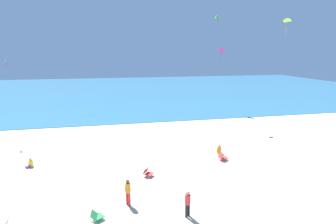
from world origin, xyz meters
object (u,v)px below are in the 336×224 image
object	(u,v)px
beach_chair_far_right	(148,172)
person_0	(188,202)
beach_chair_mid_beach	(222,157)
kite_teal	(6,60)
person_1	(30,163)
beach_chair_far_left	(96,216)
person_4	(128,190)
person_3	(219,150)
kite_lime	(287,20)
kite_green	(217,19)
kite_magenta	(221,51)

from	to	relation	value
beach_chair_far_right	person_0	size ratio (longest dim) A/B	0.56
beach_chair_mid_beach	kite_teal	world-z (taller)	kite_teal
beach_chair_far_right	person_1	xyz separation A→B (m)	(-8.25, 3.35, -0.01)
beach_chair_far_left	person_0	xyz separation A→B (m)	(4.56, -0.64, 0.56)
beach_chair_far_left	kite_teal	distance (m)	19.60
person_1	person_4	distance (m)	9.46
beach_chair_far_right	person_3	xyz separation A→B (m)	(6.42, 2.98, 0.02)
person_0	beach_chair_far_right	bearing A→B (deg)	170.81
beach_chair_far_left	person_1	world-z (taller)	person_1
person_1	kite_lime	world-z (taller)	kite_lime
beach_chair_far_left	beach_chair_mid_beach	size ratio (longest dim) A/B	1.07
beach_chair_mid_beach	kite_green	bearing A→B (deg)	68.52
beach_chair_far_left	kite_lime	xyz separation A→B (m)	(14.24, 6.46, 10.41)
beach_chair_mid_beach	person_4	xyz separation A→B (m)	(-7.64, -4.84, 0.57)
beach_chair_far_right	kite_green	size ratio (longest dim) A/B	0.61
person_3	kite_teal	bearing A→B (deg)	76.26
person_0	person_3	size ratio (longest dim) A/B	1.84
beach_chair_far_left	person_4	size ratio (longest dim) A/B	0.49
kite_green	beach_chair_far_right	bearing A→B (deg)	-126.61
person_1	kite_lime	size ratio (longest dim) A/B	0.52
kite_lime	beach_chair_mid_beach	bearing A→B (deg)	-173.97
kite_lime	beach_chair_far_right	bearing A→B (deg)	-169.40
kite_lime	beach_chair_far_left	bearing A→B (deg)	-155.62
beach_chair_far_right	kite_magenta	xyz separation A→B (m)	(13.21, 19.30, 8.25)
kite_lime	kite_magenta	xyz separation A→B (m)	(2.17, 17.23, -2.15)
kite_lime	kite_teal	distance (m)	24.94
kite_magenta	person_3	bearing A→B (deg)	-112.58
kite_lime	kite_green	world-z (taller)	kite_green
beach_chair_far_left	person_3	size ratio (longest dim) A/B	0.96
person_3	kite_green	size ratio (longest dim) A/B	0.59
person_3	kite_magenta	bearing A→B (deg)	-10.77
person_3	kite_teal	size ratio (longest dim) A/B	0.70
beach_chair_mid_beach	person_1	size ratio (longest dim) A/B	1.02
person_0	kite_lime	size ratio (longest dim) A/B	1.07
beach_chair_mid_beach	kite_magenta	xyz separation A→B (m)	(7.11, 17.76, 8.23)
beach_chair_far_left	kite_teal	bearing A→B (deg)	83.30
beach_chair_far_right	beach_chair_mid_beach	world-z (taller)	beach_chair_mid_beach
beach_chair_far_right	kite_magenta	bearing A→B (deg)	93.01
beach_chair_mid_beach	person_0	world-z (taller)	person_0
beach_chair_far_right	person_4	world-z (taller)	person_4
beach_chair_far_right	beach_chair_mid_beach	distance (m)	6.29
kite_lime	person_0	bearing A→B (deg)	-143.77
beach_chair_far_left	beach_chair_mid_beach	xyz separation A→B (m)	(9.30, 5.93, 0.04)
kite_lime	kite_green	xyz separation A→B (m)	(-0.88, 11.61, 1.38)
beach_chair_far_left	kite_magenta	xyz separation A→B (m)	(16.41, 23.69, 8.26)
kite_lime	kite_teal	xyz separation A→B (m)	(-22.80, 9.61, -3.13)
beach_chair_mid_beach	person_3	world-z (taller)	person_3
beach_chair_far_left	kite_lime	size ratio (longest dim) A/B	0.56
beach_chair_far_left	person_4	xyz separation A→B (m)	(1.66, 1.10, 0.61)
kite_magenta	person_1	bearing A→B (deg)	-143.38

